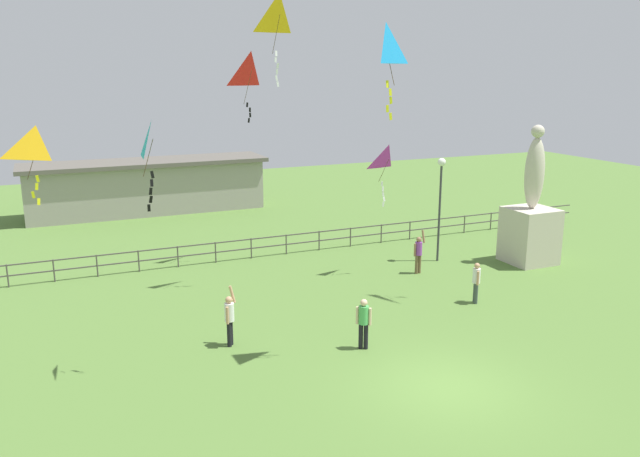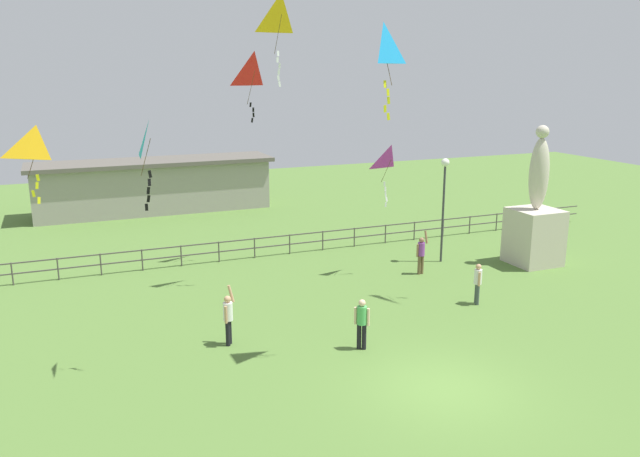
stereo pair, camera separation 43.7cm
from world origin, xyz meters
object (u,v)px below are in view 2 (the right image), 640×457
at_px(person_1, 478,281).
at_px(lamppost, 444,188).
at_px(statue_monument, 535,224).
at_px(kite_2, 383,47).
at_px(person_0, 421,253).
at_px(person_2, 228,316).
at_px(kite_0, 391,161).
at_px(kite_6, 255,72).
at_px(kite_4, 38,146).
at_px(kite_5, 282,17).
at_px(person_3, 362,321).
at_px(kite_3, 150,143).

bearing_deg(person_1, lamppost, 70.91).
relative_size(statue_monument, kite_2, 2.37).
distance_m(person_0, person_2, 10.17).
distance_m(person_2, kite_0, 9.82).
bearing_deg(kite_6, kite_2, -87.78).
bearing_deg(kite_4, kite_5, 17.91).
relative_size(statue_monument, person_3, 3.79).
relative_size(kite_4, kite_6, 0.75).
relative_size(person_3, kite_0, 0.64).
bearing_deg(kite_4, kite_6, 37.15).
bearing_deg(kite_0, person_1, -71.02).
relative_size(person_2, kite_2, 0.74).
xyz_separation_m(kite_0, kite_5, (-4.52, 0.18, 5.43)).
xyz_separation_m(kite_2, kite_5, (-0.49, 6.90, 1.26)).
bearing_deg(lamppost, kite_2, -133.39).
relative_size(person_2, kite_0, 0.75).
bearing_deg(statue_monument, person_2, -167.14).
bearing_deg(kite_2, kite_6, 92.22).
relative_size(kite_2, kite_5, 0.80).
height_order(lamppost, person_2, lamppost).
distance_m(person_3, kite_0, 8.41).
height_order(person_0, kite_2, kite_2).
bearing_deg(kite_2, kite_4, 154.80).
xyz_separation_m(person_3, kite_5, (-0.28, 6.30, 9.35)).
xyz_separation_m(person_0, kite_5, (-5.93, 0.46, 9.34)).
xyz_separation_m(kite_0, kite_6, (-4.44, 3.89, 3.51)).
height_order(person_1, kite_3, kite_3).
bearing_deg(statue_monument, person_3, -154.59).
height_order(person_1, kite_0, kite_0).
xyz_separation_m(person_3, kite_2, (0.21, -0.60, 8.09)).
bearing_deg(lamppost, person_3, -136.55).
height_order(lamppost, kite_0, kite_0).
bearing_deg(person_2, person_1, 0.19).
relative_size(statue_monument, kite_5, 1.90).
bearing_deg(person_3, kite_4, 157.59).
bearing_deg(kite_4, person_2, -18.86).
bearing_deg(kite_4, kite_0, 11.09).
xyz_separation_m(person_2, kite_2, (3.93, -2.49, 8.06)).
bearing_deg(kite_6, person_2, -113.42).
bearing_deg(person_1, kite_6, 126.02).
xyz_separation_m(person_1, person_3, (-5.68, -1.92, 0.04)).
bearing_deg(person_0, lamppost, 34.20).
bearing_deg(kite_6, lamppost, -20.96).
distance_m(person_2, kite_3, 6.09).
xyz_separation_m(person_2, kite_3, (-2.17, -0.99, 5.60)).
xyz_separation_m(lamppost, person_3, (-7.46, -7.07, -2.45)).
bearing_deg(lamppost, statue_monument, -26.49).
height_order(person_0, kite_5, kite_5).
distance_m(lamppost, person_3, 10.57).
distance_m(person_1, person_3, 6.00).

